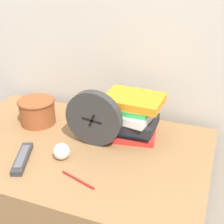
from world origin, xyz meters
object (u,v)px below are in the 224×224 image
object	(u,v)px
tv_remote	(22,158)
crumpled_paper_ball	(62,152)
pen	(78,180)
book_stack	(130,115)
desk_clock	(94,119)
basket	(37,110)

from	to	relation	value
tv_remote	crumpled_paper_ball	distance (m)	0.15
pen	crumpled_paper_ball	bearing A→B (deg)	139.16
book_stack	crumpled_paper_ball	xyz separation A→B (m)	(-0.19, -0.26, -0.06)
pen	book_stack	bearing A→B (deg)	78.02
desk_clock	crumpled_paper_ball	world-z (taller)	desk_clock
desk_clock	tv_remote	bearing A→B (deg)	-135.05
desk_clock	crumpled_paper_ball	xyz separation A→B (m)	(-0.07, -0.14, -0.08)
book_stack	basket	bearing A→B (deg)	-174.06
tv_remote	pen	size ratio (longest dim) A/B	1.35
tv_remote	desk_clock	bearing A→B (deg)	44.95
basket	pen	size ratio (longest dim) A/B	1.18
book_stack	crumpled_paper_ball	bearing A→B (deg)	-126.31
basket	crumpled_paper_ball	distance (m)	0.32
desk_clock	basket	size ratio (longest dim) A/B	1.39
desk_clock	pen	size ratio (longest dim) A/B	1.63
book_stack	pen	xyz separation A→B (m)	(-0.07, -0.35, -0.09)
desk_clock	book_stack	world-z (taller)	desk_clock
book_stack	tv_remote	xyz separation A→B (m)	(-0.32, -0.32, -0.08)
basket	tv_remote	xyz separation A→B (m)	(0.11, -0.28, -0.05)
pen	basket	bearing A→B (deg)	138.99
book_stack	basket	world-z (taller)	book_stack
book_stack	tv_remote	distance (m)	0.46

